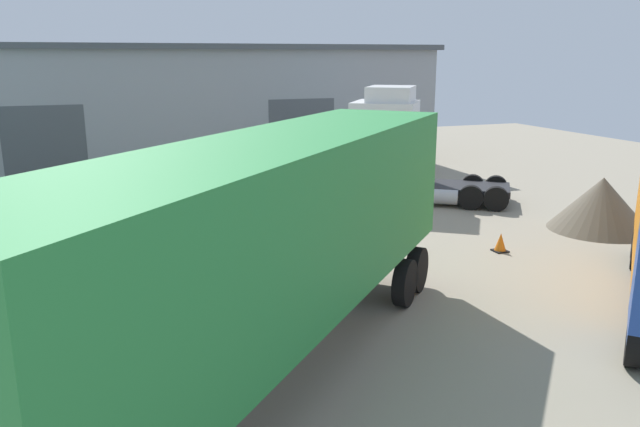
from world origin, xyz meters
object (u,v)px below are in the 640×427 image
Objects in this scene: tractor_unit_white at (394,147)px; container_trailer_green at (274,233)px; traffic_cone at (500,243)px; oil_drum at (123,245)px; gravel_pile at (601,204)px.

tractor_unit_white is 0.61× the size of container_trailer_green.
traffic_cone is (-0.23, -7.32, -1.82)m from tractor_unit_white.
container_trailer_green reaches higher than oil_drum.
oil_drum reaches higher than traffic_cone.
gravel_pile is at bearing 158.46° from container_trailer_green.
container_trailer_green is at bearing -156.11° from gravel_pile.
gravel_pile is (12.67, 5.61, -1.80)m from container_trailer_green.
traffic_cone is (-4.45, -0.83, -0.62)m from gravel_pile.
oil_drum is 10.75m from traffic_cone.
container_trailer_green reaches higher than gravel_pile.
gravel_pile reaches higher than traffic_cone.
oil_drum is 1.60× the size of traffic_cone.
gravel_pile reaches higher than oil_drum.
tractor_unit_white is at bearing 88.22° from traffic_cone.
gravel_pile is 4.57m from traffic_cone.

